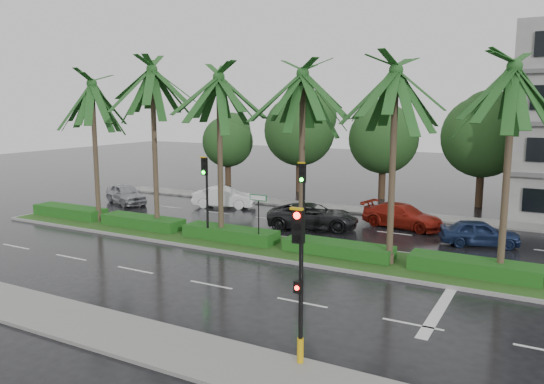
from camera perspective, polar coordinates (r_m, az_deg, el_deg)
The scene contains 17 objects.
ground at distance 25.56m, azimuth -0.06°, elevation -6.71°, with size 120.00×120.00×0.00m, color black.
near_sidewalk at distance 17.81m, azimuth -16.57°, elevation -14.23°, with size 40.00×2.40×0.12m, color gray.
far_sidewalk at distance 36.24m, azimuth 9.11°, elevation -1.93°, with size 40.00×2.00×0.12m, color gray.
median at distance 26.39m, azimuth 0.99°, elevation -6.02°, with size 36.00×4.00×0.15m.
hedge at distance 26.30m, azimuth 1.00°, elevation -5.24°, with size 35.20×1.40×0.60m.
lane_markings at distance 23.93m, azimuth 5.89°, elevation -7.88°, with size 34.00×13.06×0.01m.
palm_row at distance 26.08m, azimuth -1.42°, elevation 11.12°, with size 26.30×4.20×9.64m.
signal_near at distance 14.22m, azimuth 2.98°, elevation -9.39°, with size 0.34×0.45×4.36m.
signal_median_left at distance 27.27m, azimuth -7.14°, elevation 0.68°, with size 0.34×0.42×4.36m.
signal_median_right at distance 24.49m, azimuth 3.36°, elevation -0.25°, with size 0.34×0.42×4.36m.
street_sign at distance 25.95m, azimuth -1.48°, elevation -1.65°, with size 0.95×0.09×2.60m.
bg_trees at distance 40.74m, azimuth 12.83°, elevation 6.13°, with size 32.75×5.74×8.30m.
car_silver at distance 39.72m, azimuth -15.46°, elevation -0.20°, with size 4.22×1.70×1.44m, color #9FA0A6.
car_white at distance 37.12m, azimuth -5.17°, elevation -0.56°, with size 4.34×1.51×1.43m, color white.
car_darkgrey at distance 30.73m, azimuth 4.42°, elevation -2.61°, with size 5.22×2.41×1.45m, color black.
car_red at distance 31.78m, azimuth 13.87°, elevation -2.51°, with size 4.80×1.95×1.39m, color maroon.
car_blue at distance 28.95m, azimuth 21.43°, elevation -4.11°, with size 3.88×1.56×1.32m, color navy.
Camera 1 is at (11.82, -21.54, 7.06)m, focal length 35.00 mm.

